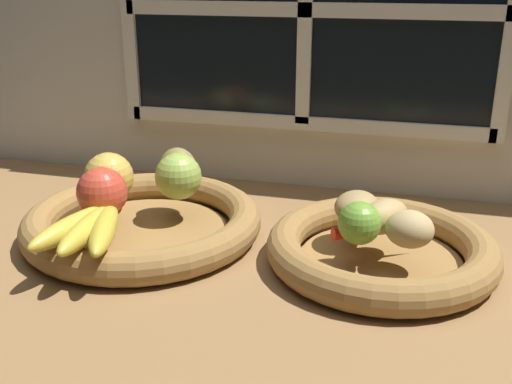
{
  "coord_description": "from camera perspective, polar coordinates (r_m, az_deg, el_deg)",
  "views": [
    {
      "loc": [
        19.18,
        -73.18,
        37.13
      ],
      "look_at": [
        -1.05,
        0.63,
        8.61
      ],
      "focal_mm": 41.93,
      "sensor_mm": 36.0,
      "label": 1
    }
  ],
  "objects": [
    {
      "name": "potato_oblong",
      "position": [
        0.83,
        9.58,
        -1.4
      ],
      "size": [
        7.02,
        8.18,
        4.2
      ],
      "primitive_type": "ellipsoid",
      "rotation": [
        0.0,
        0.0,
        4.56
      ],
      "color": "#A38451",
      "rests_on": "fruit_bowl_right"
    },
    {
      "name": "back_wall",
      "position": [
        1.05,
        4.93,
        15.32
      ],
      "size": [
        140.0,
        4.6,
        55.0
      ],
      "color": "silver",
      "rests_on": "ground_plane"
    },
    {
      "name": "potato_small",
      "position": [
        0.77,
        14.44,
        -3.44
      ],
      "size": [
        6.9,
        6.58,
        4.69
      ],
      "primitive_type": "ellipsoid",
      "rotation": [
        0.0,
        0.0,
        2.97
      ],
      "color": "tan",
      "rests_on": "fruit_bowl_right"
    },
    {
      "name": "apple_green_back",
      "position": [
        0.9,
        -7.43,
        1.49
      ],
      "size": [
        7.02,
        7.02,
        7.02
      ],
      "primitive_type": "sphere",
      "color": "#99B74C",
      "rests_on": "fruit_bowl_left"
    },
    {
      "name": "pear_brown",
      "position": [
        0.92,
        -7.46,
        2.04
      ],
      "size": [
        6.79,
        6.16,
        7.22
      ],
      "primitive_type": "ellipsoid",
      "rotation": [
        0.0,
        0.0,
        3.3
      ],
      "color": "olive",
      "rests_on": "fruit_bowl_left"
    },
    {
      "name": "lime_near",
      "position": [
        0.76,
        9.83,
        -2.94
      ],
      "size": [
        5.51,
        5.51,
        5.51
      ],
      "primitive_type": "sphere",
      "color": "#6B9E33",
      "rests_on": "fruit_bowl_right"
    },
    {
      "name": "ground_plane",
      "position": [
        0.85,
        0.58,
        -6.62
      ],
      "size": [
        140.0,
        90.0,
        3.0
      ],
      "primitive_type": "cube",
      "color": "olive"
    },
    {
      "name": "apple_red_front",
      "position": [
        0.86,
        -14.47,
        -0.02
      ],
      "size": [
        7.06,
        7.06,
        7.06
      ],
      "primitive_type": "sphere",
      "color": "#CC422D",
      "rests_on": "fruit_bowl_left"
    },
    {
      "name": "fruit_bowl_right",
      "position": [
        0.82,
        11.83,
        -5.38
      ],
      "size": [
        30.72,
        30.72,
        4.61
      ],
      "color": "olive",
      "rests_on": "ground_plane"
    },
    {
      "name": "fruit_bowl_left",
      "position": [
        0.9,
        -10.71,
        -2.86
      ],
      "size": [
        34.94,
        34.94,
        4.61
      ],
      "color": "olive",
      "rests_on": "ground_plane"
    },
    {
      "name": "apple_golden_left",
      "position": [
        0.91,
        -13.86,
        1.4
      ],
      "size": [
        7.33,
        7.33,
        7.33
      ],
      "primitive_type": "sphere",
      "color": "gold",
      "rests_on": "fruit_bowl_left"
    },
    {
      "name": "potato_large",
      "position": [
        0.8,
        12.08,
        -2.3
      ],
      "size": [
        8.49,
        8.92,
        4.57
      ],
      "primitive_type": "ellipsoid",
      "rotation": [
        0.0,
        0.0,
        0.89
      ],
      "color": "tan",
      "rests_on": "fruit_bowl_right"
    },
    {
      "name": "banana_bunch_front",
      "position": [
        0.8,
        -15.59,
        -3.22
      ],
      "size": [
        11.3,
        16.76,
        3.05
      ],
      "color": "gold",
      "rests_on": "fruit_bowl_left"
    },
    {
      "name": "chili_pepper",
      "position": [
        0.8,
        12.05,
        -3.44
      ],
      "size": [
        13.0,
        8.58,
        1.77
      ],
      "primitive_type": "cone",
      "rotation": [
        0.0,
        1.57,
        0.53
      ],
      "color": "red",
      "rests_on": "fruit_bowl_right"
    }
  ]
}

